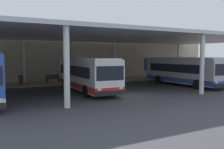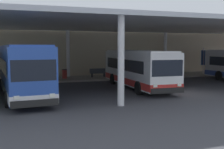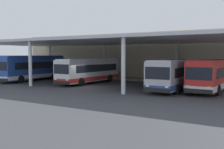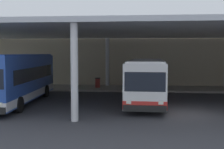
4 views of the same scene
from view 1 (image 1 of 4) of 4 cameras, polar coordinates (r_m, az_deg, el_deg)
name	(u,v)px [view 1 (image 1 of 4)]	position (r m, az deg, el deg)	size (l,w,h in m)	color
ground_plane	(127,95)	(21.33, 3.53, -4.77)	(200.00, 200.00, 0.00)	#3D3D42
platform_kerb	(78,82)	(31.81, -7.78, -1.64)	(42.00, 4.50, 0.18)	gray
station_building_facade	(69,54)	(34.70, -9.75, 4.64)	(48.00, 1.60, 7.20)	#C1B293
canopy_shelter	(99,37)	(25.97, -2.94, 8.60)	(40.00, 17.00, 5.55)	silver
bus_middle_bay	(86,74)	(23.48, -5.95, 0.11)	(2.99, 10.62, 3.17)	white
bus_far_bay	(183,71)	(29.32, 16.04, 0.80)	(2.76, 10.54, 3.17)	#B7B7BC
bus_departing	(197,70)	(32.71, 18.92, 1.08)	(3.07, 10.64, 3.17)	red
bench_waiting	(53,78)	(30.84, -13.43, -0.84)	(1.80, 0.45, 0.92)	#4C515B
trash_bin	(21,80)	(29.78, -20.22, -1.14)	(0.52, 0.52, 0.98)	maroon
banner_sign	(146,66)	(35.79, 7.85, 2.05)	(0.70, 0.12, 3.20)	#B2B2B7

